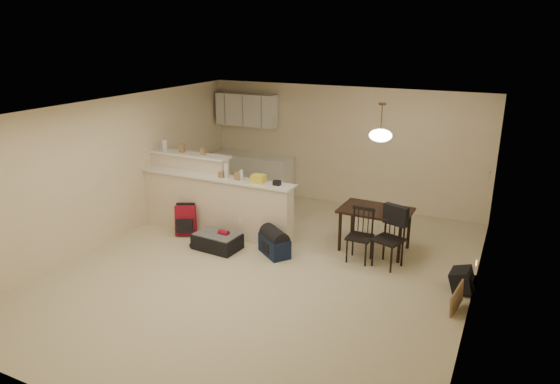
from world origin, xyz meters
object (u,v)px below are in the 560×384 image
Objects in this scene: dining_table at (376,214)px; pendant_lamp at (381,135)px; navy_duffel at (274,246)px; dining_chair_near at (360,236)px; black_daypack at (462,280)px; suitcase at (217,241)px; red_backpack at (186,220)px; dining_chair_far at (388,238)px.

pendant_lamp reaches higher than dining_table.
dining_chair_near is at bearing 52.80° from navy_duffel.
navy_duffel is (-1.43, -0.93, -1.83)m from pendant_lamp.
pendant_lamp is at bearing 65.23° from black_daypack.
pendant_lamp is 1.05× the size of navy_duffel.
dining_chair_near is 2.42m from suitcase.
pendant_lamp is at bearing -12.07° from red_backpack.
navy_duffel is (-1.43, -0.93, -0.48)m from dining_table.
dining_table reaches higher than navy_duffel.
red_backpack reaches higher than black_daypack.
black_daypack is (2.97, 0.09, 0.00)m from navy_duffel.
red_backpack is (-3.19, -0.30, -0.17)m from dining_chair_near.
navy_duffel is at bearing -145.69° from dining_table.
black_daypack reaches higher than suitcase.
dining_table reaches higher than black_daypack.
dining_table is at bearing 142.55° from dining_chair_far.
pendant_lamp is (0.00, -0.00, 1.35)m from dining_table.
dining_table is 3.42m from red_backpack.
pendant_lamp reaches higher than dining_chair_near.
dining_table is 1.77m from navy_duffel.
suitcase is (-2.32, -0.61, -0.31)m from dining_chair_near.
red_backpack is at bearing -157.23° from dining_chair_far.
red_backpack is at bearing -146.23° from navy_duffel.
dining_table is 2.72m from suitcase.
pendant_lamp reaches higher than black_daypack.
dining_table is at bearing 29.17° from suitcase.
dining_table is at bearing 80.45° from dining_chair_near.
dining_chair_near is at bearing -98.77° from dining_table.
pendant_lamp is 0.70× the size of dining_chair_near.
black_daypack is at bearing -27.42° from dining_table.
black_daypack is at bearing 8.23° from suitcase.
suitcase is (-2.78, -0.62, -0.35)m from dining_chair_far.
dining_chair_near reaches higher than suitcase.
navy_duffel is (0.99, 0.22, 0.03)m from suitcase.
dining_chair_far is 2.57× the size of black_daypack.
dining_chair_near reaches higher than black_daypack.
dining_chair_near is at bearing 83.45° from black_daypack.
suitcase is (-2.42, -1.14, -0.51)m from dining_table.
dining_chair_far is 1.62× the size of navy_duffel.
navy_duffel is at bearing -163.18° from dining_chair_near.
black_daypack is at bearing -9.98° from dining_chair_near.
dining_chair_near is 1.62× the size of red_backpack.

